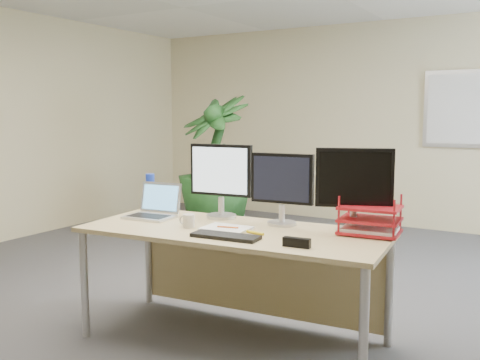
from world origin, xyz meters
The scene contains 17 objects.
floor centered at (0.00, 0.00, 0.00)m, with size 8.00×8.00×0.00m, color #444449.
back_wall centered at (0.00, 4.00, 1.35)m, with size 7.00×0.04×2.70m, color beige.
whiteboard centered at (1.20, 3.97, 1.55)m, with size 1.30×0.04×0.95m.
desk centered at (0.25, -0.10, 0.60)m, with size 2.04×1.00×0.76m.
floor_plant centered at (-1.36, 2.03, 0.75)m, with size 0.84×0.84×1.50m, color #143715.
monitor_left centered at (-0.01, 0.08, 1.06)m, with size 0.47×0.21×0.53m.
monitor_right centered at (0.47, 0.08, 1.03)m, with size 0.43×0.20×0.48m.
monitor_dark centered at (0.96, 0.09, 1.06)m, with size 0.46×0.22×0.53m.
laptop centered at (-0.45, -0.14, 0.82)m, with size 0.36×0.32×0.24m.
keyboard centered at (0.35, -0.44, 0.77)m, with size 0.42×0.14×0.02m, color black.
coffee_mug centered at (-0.02, -0.31, 0.80)m, with size 0.11×0.08×0.09m.
spiral_notebook centered at (0.23, -0.23, 0.76)m, with size 0.30×0.22×0.01m, color white.
orange_pen centered at (0.24, -0.24, 0.78)m, with size 0.01×0.01×0.14m, color orange.
yellow_highlighter centered at (0.45, -0.26, 0.77)m, with size 0.02×0.02×0.13m, color yellow.
water_bottle centered at (-0.62, 0.02, 0.89)m, with size 0.07×0.07×0.29m.
letter_tray centered at (1.06, 0.10, 0.84)m, with size 0.38×0.30×0.17m.
stapler centered at (0.81, -0.42, 0.78)m, with size 0.16×0.04×0.05m, color black.
Camera 1 is at (2.03, -3.10, 1.51)m, focal length 40.00 mm.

